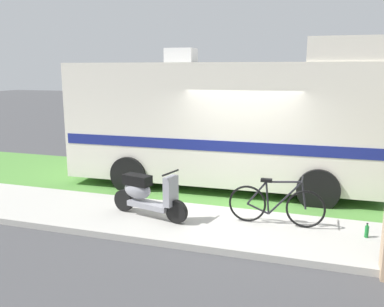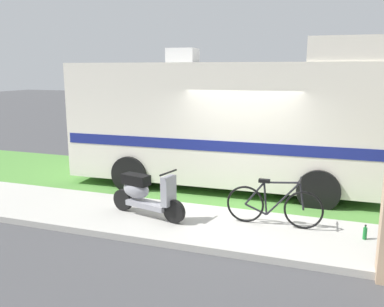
{
  "view_description": "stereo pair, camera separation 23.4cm",
  "coord_description": "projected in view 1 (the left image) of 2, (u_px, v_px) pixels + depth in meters",
  "views": [
    {
      "loc": [
        1.63,
        -8.14,
        2.95
      ],
      "look_at": [
        -1.08,
        0.3,
        1.1
      ],
      "focal_mm": 38.17,
      "sensor_mm": 36.0,
      "label": 1
    },
    {
      "loc": [
        1.86,
        -8.06,
        2.95
      ],
      "look_at": [
        -1.08,
        0.3,
        1.1
      ],
      "focal_mm": 38.17,
      "sensor_mm": 36.0,
      "label": 2
    }
  ],
  "objects": [
    {
      "name": "scooter",
      "position": [
        146.0,
        194.0,
        7.89
      ],
      "size": [
        1.69,
        0.65,
        0.97
      ],
      "color": "black",
      "rests_on": "ground"
    },
    {
      "name": "grass_strip",
      "position": [
        248.0,
        189.0,
        10.06
      ],
      "size": [
        24.0,
        3.4,
        0.08
      ],
      "color": "#4C8438",
      "rests_on": "ground"
    },
    {
      "name": "pickup_truck_near",
      "position": [
        239.0,
        124.0,
        14.73
      ],
      "size": [
        5.21,
        2.38,
        1.9
      ],
      "color": "#1E2328",
      "rests_on": "ground"
    },
    {
      "name": "motorhome_rv",
      "position": [
        228.0,
        120.0,
        10.1
      ],
      "size": [
        7.51,
        2.86,
        3.58
      ],
      "color": "silver",
      "rests_on": "ground"
    },
    {
      "name": "bicycle",
      "position": [
        276.0,
        204.0,
        7.47
      ],
      "size": [
        1.75,
        0.52,
        0.9
      ],
      "color": "black",
      "rests_on": "ground"
    },
    {
      "name": "bottle_green",
      "position": [
        367.0,
        231.0,
        6.95
      ],
      "size": [
        0.07,
        0.07,
        0.25
      ],
      "color": "#19722D",
      "rests_on": "ground"
    },
    {
      "name": "ground_plane",
      "position": [
        236.0,
        210.0,
        8.68
      ],
      "size": [
        80.0,
        80.0,
        0.0
      ],
      "primitive_type": "plane",
      "color": "#424244"
    },
    {
      "name": "sidewalk",
      "position": [
        223.0,
        228.0,
        7.54
      ],
      "size": [
        24.0,
        2.0,
        0.12
      ],
      "color": "#ADAAA3",
      "rests_on": "ground"
    }
  ]
}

